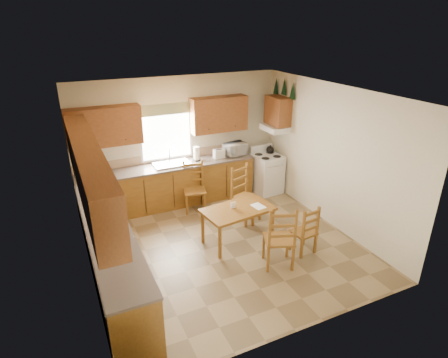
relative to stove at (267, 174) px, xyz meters
name	(u,v)px	position (x,y,z in m)	size (l,w,h in m)	color
floor	(224,245)	(-1.88, -1.65, -0.44)	(4.50, 4.50, 0.00)	olive
ceiling	(223,94)	(-1.88, -1.65, 2.26)	(4.50, 4.50, 0.00)	brown
wall_left	(81,202)	(-4.13, -1.65, 0.91)	(4.50, 4.50, 0.00)	beige
wall_right	(331,157)	(0.37, -1.65, 0.91)	(4.50, 4.50, 0.00)	beige
wall_back	(180,140)	(-1.88, 0.60, 0.91)	(4.50, 4.50, 0.00)	beige
wall_front	(305,243)	(-1.88, -3.90, 0.91)	(4.50, 4.50, 0.00)	beige
lower_cab_back	(169,186)	(-2.25, 0.30, 0.00)	(3.75, 0.60, 0.88)	brown
lower_cab_left	(111,255)	(-3.83, -1.80, 0.00)	(0.60, 3.60, 0.88)	brown
counter_back	(168,166)	(-2.25, 0.30, 0.46)	(3.75, 0.63, 0.04)	brown
counter_left	(108,229)	(-3.83, -1.80, 0.46)	(0.63, 3.60, 0.04)	brown
backsplash	(164,157)	(-2.25, 0.59, 0.57)	(3.75, 0.01, 0.18)	#A08265
upper_cab_back_left	(104,127)	(-3.43, 0.43, 1.42)	(1.41, 0.33, 0.75)	brown
upper_cab_back_right	(219,114)	(-1.02, 0.43, 1.42)	(1.25, 0.33, 0.75)	brown
upper_cab_left	(89,170)	(-3.96, -1.80, 1.42)	(0.33, 3.60, 0.75)	brown
upper_cab_stove	(278,111)	(0.20, 0.00, 1.46)	(0.33, 0.62, 0.62)	brown
range_hood	(275,128)	(0.15, 0.00, 1.08)	(0.44, 0.62, 0.12)	white
window_frame	(166,133)	(-2.18, 0.57, 1.11)	(1.13, 0.02, 1.18)	white
window_pane	(166,133)	(-2.18, 0.56, 1.11)	(1.05, 0.01, 1.10)	white
window_valance	(165,109)	(-2.18, 0.54, 1.61)	(1.19, 0.01, 0.24)	#3E5A2B
sink_basin	(172,164)	(-2.18, 0.30, 0.50)	(0.75, 0.45, 0.04)	silver
pine_decal_a	(293,91)	(0.33, -0.32, 1.94)	(0.22, 0.22, 0.36)	black
pine_decal_b	(284,86)	(0.33, 0.00, 1.98)	(0.22, 0.22, 0.36)	black
pine_decal_c	(276,86)	(0.33, 0.32, 1.94)	(0.22, 0.22, 0.36)	black
stove	(267,174)	(0.00, 0.00, 0.00)	(0.59, 0.61, 0.88)	white
coffeemaker	(89,170)	(-3.83, 0.26, 0.66)	(0.21, 0.25, 0.36)	white
paper_towel	(197,154)	(-1.60, 0.33, 0.64)	(0.13, 0.13, 0.31)	white
toaster	(219,154)	(-1.10, 0.26, 0.58)	(0.24, 0.15, 0.19)	white
microwave	(235,149)	(-0.68, 0.30, 0.62)	(0.46, 0.33, 0.27)	white
dining_table	(238,225)	(-1.59, -1.63, -0.11)	(1.24, 0.71, 0.66)	brown
chair_near_left	(279,235)	(-1.31, -2.54, 0.11)	(0.46, 0.44, 1.10)	brown
chair_near_right	(304,229)	(-0.71, -2.41, 0.00)	(0.37, 0.35, 0.89)	brown
chair_far_left	(246,195)	(-1.09, -1.01, 0.12)	(0.47, 0.45, 1.12)	brown
chair_far_right	(195,188)	(-1.86, -0.17, 0.09)	(0.44, 0.42, 1.05)	brown
table_paper	(258,206)	(-1.22, -1.71, 0.23)	(0.19, 0.26, 0.00)	white
table_card	(233,205)	(-1.66, -1.58, 0.28)	(0.09, 0.02, 0.12)	white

